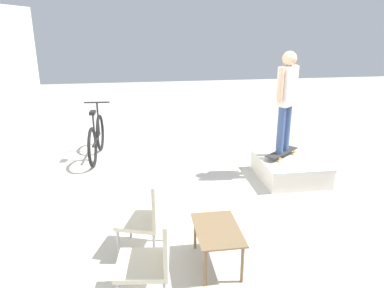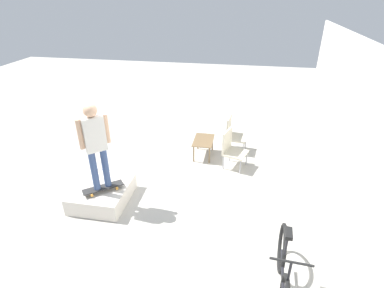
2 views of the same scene
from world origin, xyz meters
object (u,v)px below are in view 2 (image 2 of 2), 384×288
(coffee_table, at_px, (203,142))
(bicycle, at_px, (283,273))
(skate_ramp_box, at_px, (103,193))
(patio_chair_right, at_px, (232,148))
(person_skater, at_px, (95,141))
(skateboard_on_ramp, at_px, (103,187))
(patio_chair_left, at_px, (234,133))

(coffee_table, distance_m, bicycle, 4.17)
(skate_ramp_box, height_order, patio_chair_right, patio_chair_right)
(coffee_table, height_order, patio_chair_right, patio_chair_right)
(person_skater, relative_size, coffee_table, 2.21)
(coffee_table, xyz_separation_m, patio_chair_right, (0.40, 0.76, 0.11))
(skateboard_on_ramp, bearing_deg, skate_ramp_box, -88.53)
(patio_chair_left, bearing_deg, bicycle, -160.94)
(person_skater, relative_size, patio_chair_right, 1.83)
(bicycle, bearing_deg, patio_chair_left, -164.01)
(skate_ramp_box, relative_size, patio_chair_right, 1.27)
(skateboard_on_ramp, height_order, patio_chair_right, patio_chair_right)
(patio_chair_left, bearing_deg, skate_ramp_box, 143.10)
(skate_ramp_box, distance_m, person_skater, 1.33)
(skateboard_on_ramp, xyz_separation_m, coffee_table, (-2.38, 1.70, -0.04))
(skateboard_on_ramp, bearing_deg, coffee_table, -163.38)
(coffee_table, bearing_deg, skateboard_on_ramp, -35.50)
(person_skater, relative_size, bicycle, 1.00)
(skate_ramp_box, relative_size, bicycle, 0.70)
(bicycle, bearing_deg, skateboard_on_ramp, -109.27)
(person_skater, bearing_deg, patio_chair_right, 177.24)
(patio_chair_right, bearing_deg, patio_chair_left, 18.84)
(skateboard_on_ramp, distance_m, patio_chair_right, 3.15)
(patio_chair_right, height_order, bicycle, bicycle)
(coffee_table, distance_m, patio_chair_left, 0.88)
(skateboard_on_ramp, xyz_separation_m, patio_chair_right, (-1.98, 2.45, 0.07))
(skate_ramp_box, xyz_separation_m, coffee_table, (-2.24, 1.81, 0.22))
(skateboard_on_ramp, xyz_separation_m, patio_chair_left, (-2.83, 2.45, 0.07))
(person_skater, xyz_separation_m, coffee_table, (-2.38, 1.70, -1.10))
(coffee_table, relative_size, patio_chair_left, 0.83)
(person_skater, distance_m, patio_chair_right, 3.30)
(coffee_table, xyz_separation_m, bicycle, (3.81, 1.68, 0.01))
(skate_ramp_box, height_order, skateboard_on_ramp, skateboard_on_ramp)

